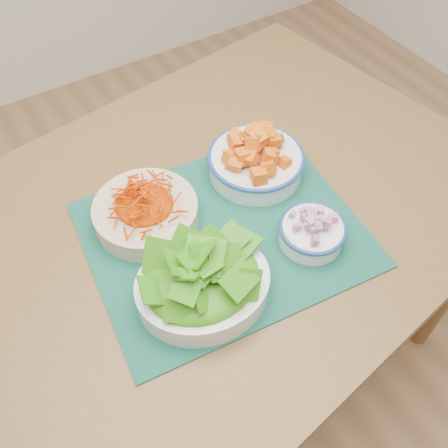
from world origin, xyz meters
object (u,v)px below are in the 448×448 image
Objects in this scene: placemat at (224,234)px; onion_bowl at (312,230)px; carrot_bowl at (145,209)px; lettuce_bowl at (203,280)px; table at (200,245)px; squash_bowl at (256,156)px.

onion_bowl is (0.14, -0.10, 0.03)m from placemat.
carrot_bowl is 0.21m from lettuce_bowl.
placemat is at bearing -76.63° from table.
table is at bearing 134.12° from onion_bowl.
squash_bowl is at bearing 6.46° from table.
placemat is at bearing 54.16° from lettuce_bowl.
carrot_bowl is at bearing 139.39° from onion_bowl.
lettuce_bowl is at bearing -130.96° from placemat.
carrot_bowl is at bearing 142.07° from placemat.
table is 5.49× the size of carrot_bowl.
onion_bowl is at bearing -40.61° from carrot_bowl.
lettuce_bowl is 0.24m from onion_bowl.
onion_bowl is at bearing -93.58° from squash_bowl.
squash_bowl reaches higher than placemat.
table is 0.16m from carrot_bowl.
table is at bearing 74.07° from lettuce_bowl.
onion_bowl is (0.16, -0.17, 0.12)m from table.
carrot_bowl is at bearing 179.58° from squash_bowl.
table is 10.96× the size of onion_bowl.
lettuce_bowl is (-0.08, -0.16, 0.14)m from table.
table is 5.83× the size of squash_bowl.
placemat is 2.01× the size of carrot_bowl.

